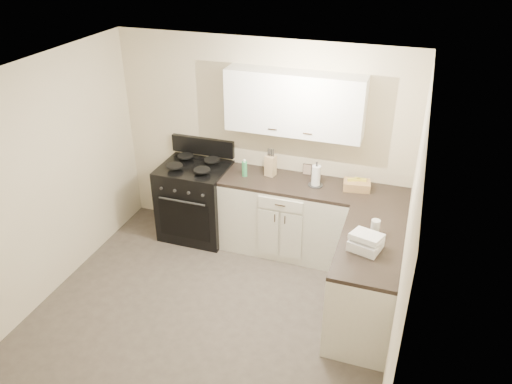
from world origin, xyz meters
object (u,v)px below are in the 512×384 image
(knife_block, at_px, (271,166))
(wicker_basket, at_px, (357,185))
(paper_towel, at_px, (316,176))
(countertop_grill, at_px, (366,244))
(stove, at_px, (196,202))

(knife_block, height_order, wicker_basket, knife_block)
(paper_towel, distance_m, countertop_grill, 1.29)
(knife_block, bearing_deg, paper_towel, 5.37)
(knife_block, height_order, countertop_grill, knife_block)
(stove, relative_size, paper_towel, 4.10)
(knife_block, distance_m, paper_towel, 0.57)
(knife_block, relative_size, paper_towel, 1.02)
(knife_block, bearing_deg, wicker_basket, 12.44)
(stove, height_order, knife_block, knife_block)
(countertop_grill, bearing_deg, wicker_basket, 117.70)
(stove, distance_m, wicker_basket, 2.04)
(knife_block, relative_size, wicker_basket, 0.84)
(knife_block, height_order, paper_towel, knife_block)
(wicker_basket, xyz_separation_m, countertop_grill, (0.25, -1.14, 0.00))
(paper_towel, bearing_deg, countertop_grill, -56.55)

